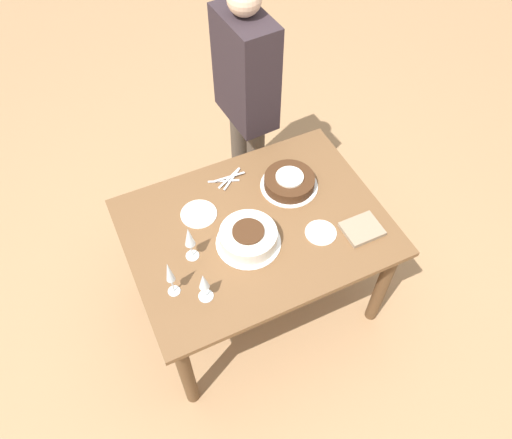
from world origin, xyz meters
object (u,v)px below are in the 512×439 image
object	(u,v)px
wine_glass_near	(189,238)
cake_front_chocolate	(289,182)
wine_glass_extra	(169,273)
wine_glass_far	(204,283)
cake_center_white	(248,237)
person_cutting	(246,90)

from	to	relation	value
wine_glass_near	cake_front_chocolate	bearing A→B (deg)	-162.46
cake_front_chocolate	wine_glass_extra	distance (m)	0.85
wine_glass_far	wine_glass_extra	bearing A→B (deg)	-35.09
cake_center_white	cake_front_chocolate	size ratio (longest dim) A/B	1.04
wine_glass_far	cake_front_chocolate	bearing A→B (deg)	-146.50
cake_center_white	wine_glass_extra	xyz separation A→B (m)	(0.42, 0.10, 0.11)
wine_glass_near	cake_center_white	bearing A→B (deg)	170.91
cake_center_white	wine_glass_near	size ratio (longest dim) A/B	1.46
cake_front_chocolate	wine_glass_far	size ratio (longest dim) A/B	1.67
cake_front_chocolate	wine_glass_extra	xyz separation A→B (m)	(0.77, 0.34, 0.12)
cake_front_chocolate	wine_glass_extra	size ratio (longest dim) A/B	1.30
wine_glass_near	wine_glass_extra	world-z (taller)	wine_glass_extra
cake_front_chocolate	wine_glass_far	world-z (taller)	wine_glass_far
wine_glass_near	person_cutting	world-z (taller)	person_cutting
wine_glass_far	wine_glass_extra	distance (m)	0.15
cake_center_white	wine_glass_far	bearing A→B (deg)	32.09
wine_glass_extra	cake_center_white	bearing A→B (deg)	-166.46
cake_center_white	cake_front_chocolate	world-z (taller)	cake_center_white
wine_glass_far	person_cutting	distance (m)	1.22
cake_front_chocolate	wine_glass_far	bearing A→B (deg)	33.50
wine_glass_near	person_cutting	size ratio (longest dim) A/B	0.14
cake_center_white	wine_glass_far	size ratio (longest dim) A/B	1.74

